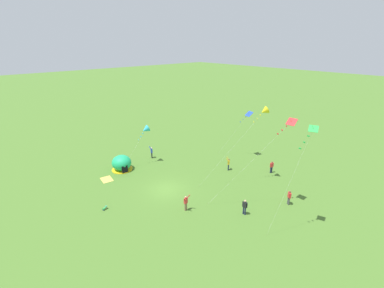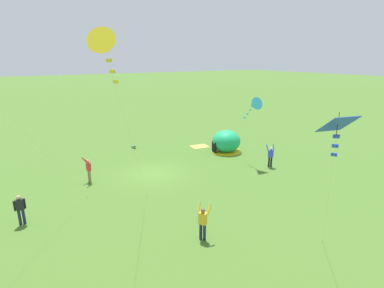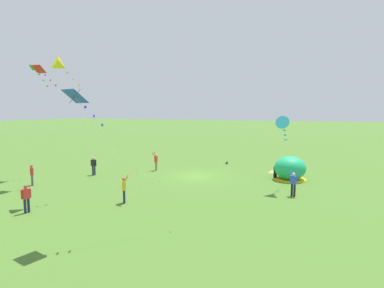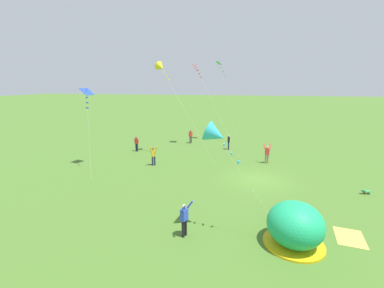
# 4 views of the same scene
# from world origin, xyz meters

# --- Properties ---
(ground_plane) EXTENTS (300.00, 300.00, 0.00)m
(ground_plane) POSITION_xyz_m (0.00, 0.00, 0.00)
(ground_plane) COLOR #477028
(popup_tent) EXTENTS (2.81, 2.81, 2.10)m
(popup_tent) POSITION_xyz_m (-8.31, -1.43, 1.00)
(popup_tent) COLOR #1EAD6B
(popup_tent) RESTS_ON ground
(picnic_blanket) EXTENTS (1.87, 1.53, 0.01)m
(picnic_blanket) POSITION_xyz_m (-7.14, -4.27, 0.01)
(picnic_blanket) COLOR gold
(picnic_blanket) RESTS_ON ground
(toddler_crawling) EXTENTS (0.34, 0.55, 0.32)m
(toddler_crawling) POSITION_xyz_m (-1.21, -7.23, 0.18)
(toddler_crawling) COLOR green
(toddler_crawling) RESTS_ON ground
(person_far_back) EXTENTS (0.59, 0.29, 1.72)m
(person_far_back) POSITION_xyz_m (9.20, 3.02, 0.96)
(person_far_back) COLOR #1E2347
(person_far_back) RESTS_ON ground
(person_with_toddler) EXTENTS (0.72, 0.62, 1.89)m
(person_with_toddler) POSITION_xyz_m (-8.78, 3.80, 1.00)
(person_with_toddler) COLOR black
(person_with_toddler) RESTS_ON ground
(person_watching_sky) EXTENTS (0.35, 0.56, 1.72)m
(person_watching_sky) POSITION_xyz_m (6.11, 13.05, 0.96)
(person_watching_sky) COLOR #1E2347
(person_watching_sky) RESTS_ON ground
(person_arms_raised) EXTENTS (0.52, 0.68, 1.89)m
(person_arms_raised) POSITION_xyz_m (4.65, -0.97, 1.00)
(person_arms_raised) COLOR #8C7251
(person_arms_raised) RESTS_ON ground
(person_near_tent) EXTENTS (0.48, 0.42, 1.72)m
(person_near_tent) POSITION_xyz_m (11.36, 8.01, 0.96)
(person_near_tent) COLOR #4C4C51
(person_near_tent) RESTS_ON ground
(person_strolling) EXTENTS (0.66, 0.72, 1.89)m
(person_strolling) POSITION_xyz_m (1.68, 9.37, 1.00)
(person_strolling) COLOR #1E2347
(person_strolling) RESTS_ON ground
(kite_red) EXTENTS (5.75, 6.15, 9.69)m
(kite_red) POSITION_xyz_m (10.52, 7.11, 9.07)
(kite_red) COLOR silver
(kite_red) RESTS_ON ground
(kite_blue) EXTENTS (4.26, 2.71, 7.12)m
(kite_blue) POSITION_xyz_m (0.35, 14.82, 6.55)
(kite_blue) COLOR silver
(kite_blue) RESTS_ON ground
(kite_yellow) EXTENTS (4.64, 7.24, 9.68)m
(kite_yellow) POSITION_xyz_m (6.01, 9.92, 9.08)
(kite_yellow) COLOR silver
(kite_yellow) RESTS_ON ground
(kite_cyan) EXTENTS (1.16, 4.42, 5.72)m
(kite_cyan) POSITION_xyz_m (-7.87, 2.46, 5.08)
(kite_cyan) COLOR silver
(kite_cyan) RESTS_ON ground
(kite_green) EXTENTS (1.76, 3.33, 10.26)m
(kite_green) POSITION_xyz_m (13.67, 4.73, 9.51)
(kite_green) COLOR silver
(kite_green) RESTS_ON ground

